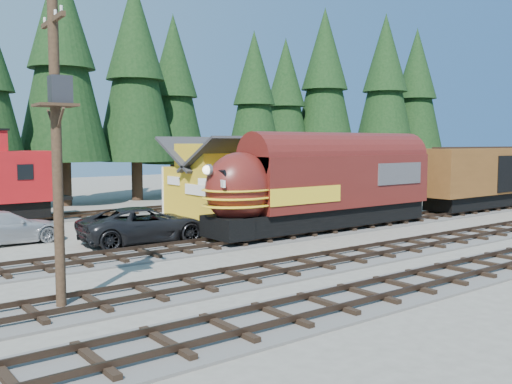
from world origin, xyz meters
TOP-DOWN VIEW (x-y plane):
  - ground at (0.00, 0.00)m, footprint 120.00×120.00m
  - track_siding at (10.00, 4.00)m, footprint 68.00×3.20m
  - track_spur at (-10.00, 18.00)m, footprint 32.00×3.20m
  - depot at (-0.00, 10.50)m, footprint 12.80×7.00m
  - conifer_backdrop at (6.87, 24.57)m, footprint 78.31×22.79m
  - locomotive at (-1.64, 4.00)m, footprint 15.16×3.01m
  - boxcar at (15.19, 4.00)m, footprint 13.27×2.84m
  - utility_pole at (-17.64, -1.67)m, footprint 1.17×2.20m
  - pickup_truck_a at (-10.59, 6.97)m, footprint 6.56×3.37m
  - pickup_truck_b at (-16.25, 10.67)m, footprint 5.76×2.59m

SIDE VIEW (x-z plane):
  - ground at x=0.00m, z-range 0.00..0.00m
  - track_siding at x=10.00m, z-range -0.11..0.22m
  - track_spur at x=-10.00m, z-range -0.11..0.22m
  - pickup_truck_b at x=-16.25m, z-range 0.00..1.64m
  - pickup_truck_a at x=-10.59m, z-range 0.00..1.77m
  - locomotive at x=-1.64m, z-range 0.37..4.49m
  - boxcar at x=15.19m, z-range 0.44..4.61m
  - depot at x=0.00m, z-range 0.31..5.61m
  - utility_pole at x=-17.64m, z-range 0.64..9.63m
  - conifer_backdrop at x=6.87m, z-range 1.93..18.94m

